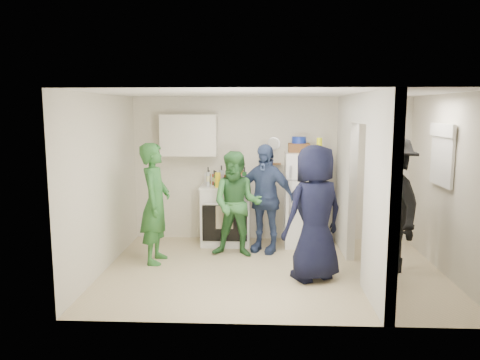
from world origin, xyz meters
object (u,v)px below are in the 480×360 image
yellow_cup_stack_top (319,145)px  person_denim (264,198)px  person_nook (390,204)px  stove (226,214)px  wicker_basket (299,148)px  fridge (304,199)px  person_green_left (155,203)px  person_green_center (237,204)px  blue_bowl (299,140)px  person_navy (315,213)px

yellow_cup_stack_top → person_denim: (-0.89, -0.29, -0.83)m
person_denim → person_nook: size_ratio=0.90×
stove → wicker_basket: (1.22, 0.02, 1.15)m
fridge → person_denim: person_denim is taller
person_green_left → person_green_center: person_green_left is taller
wicker_basket → fridge: bearing=-26.6°
blue_bowl → person_denim: 1.16m
fridge → yellow_cup_stack_top: bearing=-24.4°
yellow_cup_stack_top → person_green_center: yellow_cup_stack_top is taller
wicker_basket → person_green_center: size_ratio=0.21×
stove → person_green_center: bearing=-72.4°
person_nook → person_denim: bearing=-130.0°
yellow_cup_stack_top → person_nook: size_ratio=0.13×
wicker_basket → person_green_left: (-2.20, -1.05, -0.75)m
blue_bowl → yellow_cup_stack_top: 0.36m
person_green_left → person_navy: 2.38m
yellow_cup_stack_top → person_navy: (-0.23, -1.54, -0.79)m
person_green_center → person_navy: bearing=-35.4°
person_nook → person_green_left: bearing=-108.0°
stove → blue_bowl: bearing=0.9°
fridge → person_green_left: 2.51m
person_navy → wicker_basket: bearing=-117.5°
person_navy → stove: bearing=-82.4°
person_green_left → person_denim: size_ratio=1.03×
fridge → yellow_cup_stack_top: (0.22, -0.10, 0.91)m
stove → person_green_left: (-0.98, -1.03, 0.40)m
stove → person_navy: (1.31, -1.67, 0.41)m
fridge → person_navy: size_ratio=0.86×
yellow_cup_stack_top → fridge: bearing=155.6°
person_green_left → person_navy: (2.29, -0.64, 0.01)m
wicker_basket → yellow_cup_stack_top: size_ratio=1.40×
person_green_left → person_denim: bearing=-67.1°
blue_bowl → person_navy: blue_bowl is taller
stove → person_denim: bearing=-33.0°
yellow_cup_stack_top → person_green_left: bearing=-160.3°
person_denim → person_nook: bearing=-2.0°
stove → wicker_basket: wicker_basket is taller
yellow_cup_stack_top → person_green_center: size_ratio=0.15×
fridge → yellow_cup_stack_top: size_ratio=6.31×
yellow_cup_stack_top → person_navy: 1.74m
fridge → person_green_center: 1.28m
blue_bowl → person_green_left: size_ratio=0.13×
person_denim → person_green_center: bearing=-123.8°
fridge → person_navy: 1.64m
person_nook → blue_bowl: bearing=-151.6°
stove → fridge: (1.32, -0.03, 0.28)m
person_green_center → person_denim: size_ratio=0.94×
yellow_cup_stack_top → person_green_left: yellow_cup_stack_top is taller
person_green_center → stove: bearing=114.1°
stove → yellow_cup_stack_top: size_ratio=4.04×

